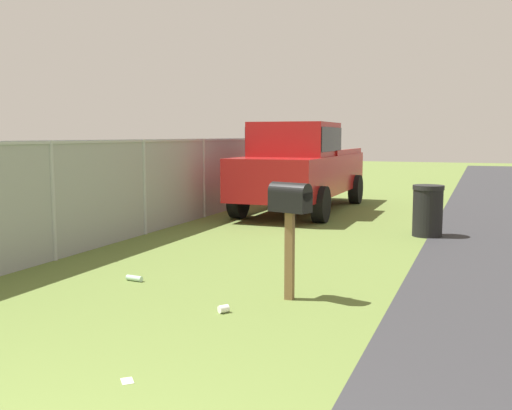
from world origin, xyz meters
TOP-DOWN VIEW (x-y plane):
  - mailbox at (4.65, -0.08)m, footprint 0.32×0.49m
  - pickup_truck at (11.96, 2.02)m, footprint 5.59×2.14m
  - trash_bin at (9.41, -1.12)m, footprint 0.55×0.55m
  - fence_section at (7.76, 3.70)m, footprint 14.62×0.07m
  - litter_cup_far_scatter at (3.93, 0.39)m, footprint 0.13×0.12m
  - litter_bottle_midfield_a at (4.72, 1.96)m, footprint 0.10×0.23m
  - litter_wrapper_midfield_b at (2.15, 0.36)m, footprint 0.15×0.14m

SIDE VIEW (x-z plane):
  - litter_wrapper_midfield_b at x=2.15m, z-range 0.00..0.01m
  - litter_bottle_midfield_a at x=4.72m, z-range 0.00..0.07m
  - litter_cup_far_scatter at x=3.93m, z-range 0.00..0.08m
  - trash_bin at x=9.41m, z-range 0.00..0.92m
  - fence_section at x=7.76m, z-range 0.07..1.79m
  - mailbox at x=4.65m, z-range 0.38..1.67m
  - pickup_truck at x=11.96m, z-range 0.06..2.15m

